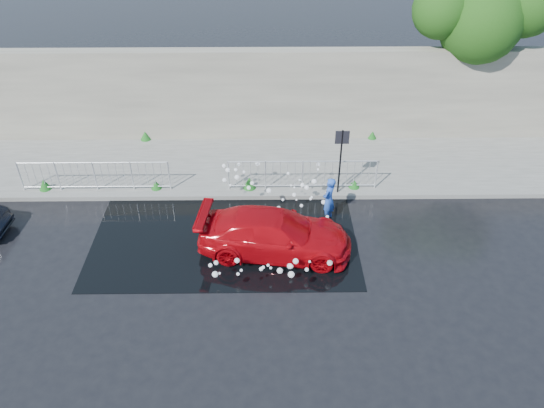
{
  "coord_description": "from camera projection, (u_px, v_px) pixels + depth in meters",
  "views": [
    {
      "loc": [
        1.8,
        -11.76,
        10.3
      ],
      "look_at": [
        1.95,
        1.24,
        1.0
      ],
      "focal_mm": 35.0,
      "sensor_mm": 36.0,
      "label": 1
    }
  ],
  "objects": [
    {
      "name": "weeds",
      "position": [
        206.0,
        167.0,
        18.97
      ],
      "size": [
        12.17,
        3.93,
        0.42
      ],
      "color": "#144D19",
      "rests_on": "pavement"
    },
    {
      "name": "retaining_wall",
      "position": [
        219.0,
        95.0,
        20.29
      ],
      "size": [
        30.0,
        0.6,
        3.5
      ],
      "primitive_type": "cube",
      "color": "#6B675A",
      "rests_on": "pavement"
    },
    {
      "name": "water_spray",
      "position": [
        271.0,
        212.0,
        16.06
      ],
      "size": [
        3.52,
        5.69,
        1.0
      ],
      "color": "white",
      "rests_on": "ground"
    },
    {
      "name": "puddle",
      "position": [
        225.0,
        235.0,
        16.35
      ],
      "size": [
        8.0,
        5.0,
        0.01
      ],
      "primitive_type": "cube",
      "color": "black",
      "rests_on": "ground"
    },
    {
      "name": "curb",
      "position": [
        214.0,
        196.0,
        17.93
      ],
      "size": [
        30.0,
        0.25,
        0.16
      ],
      "primitive_type": "cube",
      "color": "#5F605B",
      "rests_on": "ground"
    },
    {
      "name": "ground",
      "position": [
        206.0,
        257.0,
        15.54
      ],
      "size": [
        90.0,
        90.0,
        0.0
      ],
      "primitive_type": "plane",
      "color": "black",
      "rests_on": "ground"
    },
    {
      "name": "railing_right",
      "position": [
        302.0,
        174.0,
        17.86
      ],
      "size": [
        5.05,
        0.05,
        1.1
      ],
      "color": "silver",
      "rests_on": "pavement"
    },
    {
      "name": "tree",
      "position": [
        486.0,
        15.0,
        18.86
      ],
      "size": [
        5.2,
        3.06,
        6.38
      ],
      "color": "#332114",
      "rests_on": "ground"
    },
    {
      "name": "railing_left",
      "position": [
        95.0,
        175.0,
        17.8
      ],
      "size": [
        5.05,
        0.05,
        1.1
      ],
      "color": "silver",
      "rests_on": "pavement"
    },
    {
      "name": "pavement",
      "position": [
        218.0,
        166.0,
        19.56
      ],
      "size": [
        30.0,
        4.0,
        0.15
      ],
      "primitive_type": "cube",
      "color": "#5F605B",
      "rests_on": "ground"
    },
    {
      "name": "red_car",
      "position": [
        275.0,
        234.0,
        15.38
      ],
      "size": [
        4.64,
        2.33,
        1.29
      ],
      "primitive_type": "imported",
      "rotation": [
        0.0,
        0.0,
        1.45
      ],
      "color": "#A7060D",
      "rests_on": "ground"
    },
    {
      "name": "sign_post",
      "position": [
        341.0,
        152.0,
        17.1
      ],
      "size": [
        0.45,
        0.06,
        2.5
      ],
      "color": "black",
      "rests_on": "ground"
    },
    {
      "name": "person",
      "position": [
        329.0,
        199.0,
        16.59
      ],
      "size": [
        0.61,
        0.66,
        1.52
      ],
      "primitive_type": "imported",
      "rotation": [
        0.0,
        0.0,
        -2.14
      ],
      "color": "blue",
      "rests_on": "ground"
    }
  ]
}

